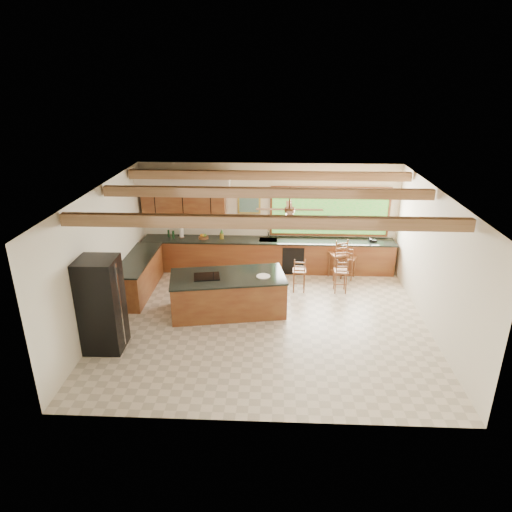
{
  "coord_description": "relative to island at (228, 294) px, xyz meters",
  "views": [
    {
      "loc": [
        0.21,
        -9.11,
        5.22
      ],
      "look_at": [
        -0.24,
        0.8,
        1.27
      ],
      "focal_mm": 32.0,
      "sensor_mm": 36.0,
      "label": 1
    }
  ],
  "objects": [
    {
      "name": "bar_stool_d",
      "position": [
        2.78,
        1.97,
        0.24
      ],
      "size": [
        0.53,
        0.53,
        1.18
      ],
      "rotation": [
        0.0,
        0.0,
        0.32
      ],
      "color": "brown",
      "rests_on": "ground"
    },
    {
      "name": "counter_run",
      "position": [
        0.06,
        2.1,
        0.0
      ],
      "size": [
        7.12,
        3.1,
        1.23
      ],
      "color": "brown",
      "rests_on": "ground"
    },
    {
      "name": "bar_stool_b",
      "position": [
        2.76,
        1.13,
        0.1
      ],
      "size": [
        0.34,
        0.34,
        0.95
      ],
      "rotation": [
        0.0,
        0.0,
        0.0
      ],
      "color": "brown",
      "rests_on": "ground"
    },
    {
      "name": "room_shell",
      "position": [
        0.71,
        0.23,
        1.75
      ],
      "size": [
        7.27,
        6.54,
        3.02
      ],
      "color": "white",
      "rests_on": "ground"
    },
    {
      "name": "island",
      "position": [
        0.0,
        0.0,
        0.0
      ],
      "size": [
        2.8,
        1.67,
        0.93
      ],
      "rotation": [
        0.0,
        0.0,
        0.17
      ],
      "color": "brown",
      "rests_on": "ground"
    },
    {
      "name": "bar_stool_c",
      "position": [
        3.08,
        1.98,
        0.13
      ],
      "size": [
        0.47,
        0.47,
        0.99
      ],
      "rotation": [
        0.0,
        0.0,
        -0.41
      ],
      "color": "brown",
      "rests_on": "ground"
    },
    {
      "name": "bar_stool_a",
      "position": [
        1.71,
        1.13,
        0.09
      ],
      "size": [
        0.34,
        0.34,
        0.93
      ],
      "rotation": [
        0.0,
        0.0,
        -0.03
      ],
      "color": "brown",
      "rests_on": "ground"
    },
    {
      "name": "ground",
      "position": [
        0.88,
        -0.42,
        -0.46
      ],
      "size": [
        7.2,
        7.2,
        0.0
      ],
      "primitive_type": "plane",
      "color": "beige",
      "rests_on": "ground"
    },
    {
      "name": "refrigerator",
      "position": [
        -2.34,
        -1.65,
        0.52
      ],
      "size": [
        0.78,
        0.75,
        1.95
      ],
      "rotation": [
        0.0,
        0.0,
        0.01
      ],
      "color": "black",
      "rests_on": "ground"
    }
  ]
}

